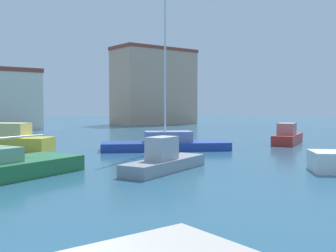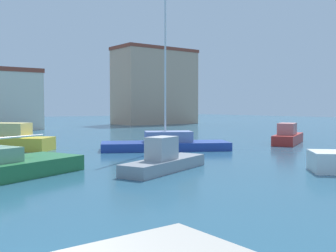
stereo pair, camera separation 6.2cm
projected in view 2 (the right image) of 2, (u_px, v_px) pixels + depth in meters
water at (131, 144)px, 29.61m from camera, size 160.00×160.00×0.00m
motorboat_red_mid_harbor at (288, 136)px, 30.01m from camera, size 5.25×3.65×1.55m
sailboat_blue_distant_east at (166, 143)px, 25.81m from camera, size 8.28×6.18×11.97m
motorboat_grey_far_right at (164, 161)px, 17.37m from camera, size 5.14×3.02×1.49m
yacht_club at (155, 86)px, 63.65m from camera, size 12.98×6.23×11.81m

